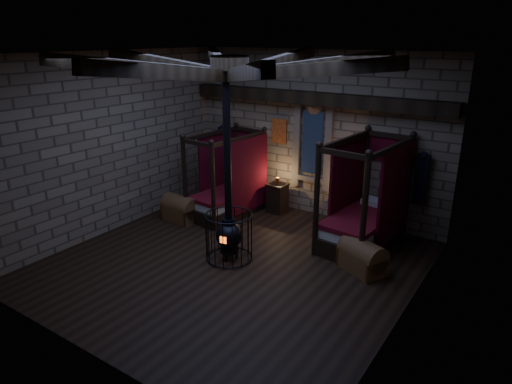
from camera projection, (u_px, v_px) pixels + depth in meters
The scene contains 8 objects.
room at pixel (233, 79), 8.39m from camera, with size 7.02×7.02×4.29m.
bed_left at pixel (228, 194), 12.02m from camera, with size 1.27×2.16×2.16m.
bed_right at pixel (364, 219), 10.27m from camera, with size 1.42×2.39×2.39m.
trunk_left at pixel (180, 209), 11.67m from camera, with size 0.94×0.62×0.67m.
trunk_right at pixel (362, 257), 9.15m from camera, with size 1.08×0.91×0.68m.
nightstand_left at pixel (277, 197), 12.17m from camera, with size 0.51×0.49×0.97m.
nightstand_right at pixel (344, 210), 11.29m from camera, with size 0.51×0.49×0.86m.
stove at pixel (229, 232), 9.53m from camera, with size 0.99×0.99×4.05m.
Camera 1 is at (5.14, -6.83, 4.53)m, focal length 32.00 mm.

